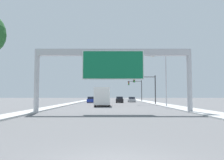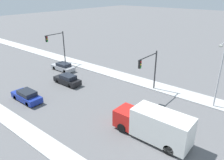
% 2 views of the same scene
% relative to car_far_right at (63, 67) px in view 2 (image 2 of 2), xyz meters
% --- Properties ---
extents(sidewalk_right, '(3.00, 120.00, 0.15)m').
position_rel_car_far_right_xyz_m(sidewalk_right, '(4.25, 5.36, -0.59)').
color(sidewalk_right, '#B8B8B8').
rests_on(sidewalk_right, ground).
extents(car_far_right, '(1.80, 4.70, 1.40)m').
position_rel_car_far_right_xyz_m(car_far_right, '(0.00, 0.00, 0.00)').
color(car_far_right, '#A5A8AD').
rests_on(car_far_right, ground).
extents(car_near_right, '(1.82, 4.71, 1.49)m').
position_rel_car_far_right_xyz_m(car_near_right, '(-10.50, -5.58, 0.04)').
color(car_near_right, navy).
rests_on(car_near_right, ground).
extents(car_mid_center, '(1.79, 4.59, 1.52)m').
position_rel_car_far_right_xyz_m(car_mid_center, '(-3.50, -5.37, 0.05)').
color(car_mid_center, black).
rests_on(car_mid_center, ground).
extents(truck_box_primary, '(2.48, 7.77, 3.13)m').
position_rel_car_far_right_xyz_m(truck_box_primary, '(-7.00, -22.31, 0.93)').
color(truck_box_primary, red).
rests_on(truck_box_primary, ground).
extents(traffic_light_near_intersection, '(4.67, 0.32, 5.80)m').
position_rel_car_far_right_xyz_m(traffic_light_near_intersection, '(1.71, -16.64, 3.29)').
color(traffic_light_near_intersection, '#2D2D30').
rests_on(traffic_light_near_intersection, ground).
extents(traffic_light_mid_block, '(4.16, 0.32, 6.21)m').
position_rel_car_far_right_xyz_m(traffic_light_mid_block, '(1.95, 3.36, 3.51)').
color(traffic_light_mid_block, '#2D2D30').
rests_on(traffic_light_mid_block, ground).
extents(street_lamp_right, '(2.54, 0.28, 8.41)m').
position_rel_car_far_right_xyz_m(street_lamp_right, '(3.04, -24.99, 4.30)').
color(street_lamp_right, '#B2B2B7').
rests_on(street_lamp_right, ground).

